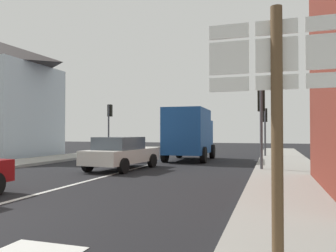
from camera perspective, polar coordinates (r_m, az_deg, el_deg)
The scene contains 9 objects.
ground_plane at distance 15.46m, azimuth -5.74°, elevation -7.33°, with size 80.00×80.00×0.00m, color black.
sidewalk_right at distance 12.26m, azimuth 20.62°, elevation -8.56°, with size 2.76×44.00×0.14m, color gray.
lane_centre_stripe at distance 11.92m, azimuth -13.43°, elevation -9.12°, with size 0.16×12.00×0.01m, color silver.
sedan_far at distance 15.10m, azimuth -8.07°, elevation -4.58°, with size 2.27×4.34×1.47m.
delivery_truck at distance 19.82m, azimuth 3.71°, elevation -1.20°, with size 2.61×5.06×3.05m.
route_sign_post at distance 4.24m, azimuth 18.25°, elevation 3.52°, with size 1.66×0.14×3.20m.
traffic_light_near_right at distance 14.63m, azimuth 15.78°, elevation 2.46°, with size 0.30×0.49×3.48m.
traffic_light_far_left at distance 25.33m, azimuth -10.05°, elevation 1.44°, with size 0.30×0.49×3.79m.
traffic_light_far_right at distance 22.94m, azimuth 16.38°, elevation 0.80°, with size 0.30×0.49×3.28m.
Camera 1 is at (6.05, -4.14, 1.66)m, focal length 35.36 mm.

